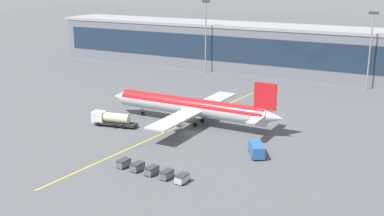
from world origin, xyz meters
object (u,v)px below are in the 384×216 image
main_airliner (191,107)px  baggage_cart_4 (182,178)px  baggage_cart_2 (152,170)px  baggage_cart_3 (167,174)px  baggage_cart_1 (137,167)px  lavatory_truck (256,149)px  fuel_tanker (111,119)px  baggage_cart_0 (124,163)px

main_airliner → baggage_cart_4: size_ratio=16.36×
baggage_cart_2 → baggage_cart_4: bearing=-4.0°
baggage_cart_3 → baggage_cart_1: bearing=176.0°
main_airliner → lavatory_truck: (21.03, -12.29, -2.76)m
lavatory_truck → baggage_cart_4: (-6.48, -17.80, -0.64)m
fuel_tanker → baggage_cart_4: (29.98, -19.64, -0.96)m
baggage_cart_0 → lavatory_truck: bearing=41.3°
baggage_cart_1 → baggage_cart_3: size_ratio=1.00×
baggage_cart_0 → baggage_cart_3: bearing=-4.0°
baggage_cart_4 → baggage_cart_1: bearing=176.0°
baggage_cart_1 → baggage_cart_4: bearing=-4.0°
main_airliner → baggage_cart_3: 32.13m
fuel_tanker → baggage_cart_0: fuel_tanker is taller
baggage_cart_1 → baggage_cart_2: same height
lavatory_truck → baggage_cart_2: (-12.86, -17.36, -0.64)m
baggage_cart_3 → baggage_cart_4: 3.20m
fuel_tanker → baggage_cart_4: fuel_tanker is taller
lavatory_truck → baggage_cart_3: bearing=-118.8°
fuel_tanker → baggage_cart_4: bearing=-33.2°
baggage_cart_3 → main_airliner: bearing=110.8°
lavatory_truck → baggage_cart_0: bearing=-138.7°
fuel_tanker → baggage_cart_3: (26.79, -19.42, -0.96)m
lavatory_truck → baggage_cart_2: bearing=-126.5°
main_airliner → fuel_tanker: main_airliner is taller
main_airliner → baggage_cart_2: (8.17, -29.64, -3.40)m
lavatory_truck → baggage_cart_3: (-9.67, -17.58, -0.64)m
main_airliner → baggage_cart_1: (4.97, -29.42, -3.40)m
baggage_cart_0 → baggage_cart_1: 3.20m
baggage_cart_0 → baggage_cart_2: 6.40m
main_airliner → baggage_cart_0: bearing=-86.5°
baggage_cart_0 → fuel_tanker: bearing=132.6°
baggage_cart_0 → baggage_cart_1: (3.19, -0.22, 0.00)m
fuel_tanker → baggage_cart_3: bearing=-35.9°
baggage_cart_4 → main_airliner: bearing=115.8°
fuel_tanker → baggage_cart_1: 27.88m
lavatory_truck → baggage_cart_3: 20.07m
baggage_cart_1 → baggage_cart_4: size_ratio=1.00×
main_airliner → fuel_tanker: 18.79m
fuel_tanker → baggage_cart_4: size_ratio=4.02×
fuel_tanker → baggage_cart_0: size_ratio=4.02×
lavatory_truck → baggage_cart_2: 21.61m
baggage_cart_3 → baggage_cart_2: bearing=176.0°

